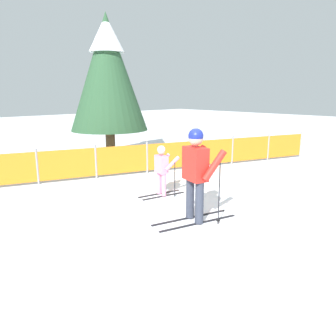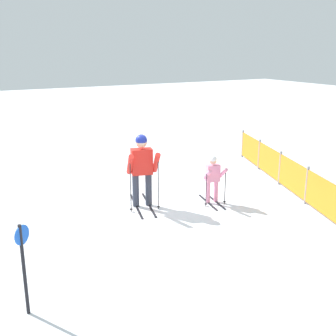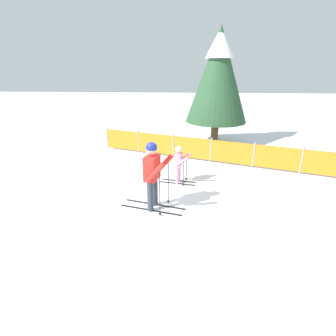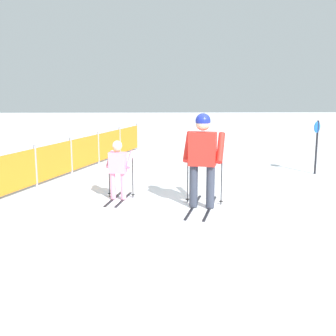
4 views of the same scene
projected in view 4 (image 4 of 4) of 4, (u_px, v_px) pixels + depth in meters
name	position (u px, v px, depth m)	size (l,w,h in m)	color
ground_plane	(202.00, 208.00, 7.65)	(60.00, 60.00, 0.00)	white
skier_adult	(203.00, 152.00, 7.47)	(1.65, 0.83, 1.71)	black
skier_child	(118.00, 165.00, 8.08)	(1.12, 0.55, 1.16)	black
safety_fence	(55.00, 161.00, 9.88)	(9.98, 3.47, 0.92)	gray
trail_marker	(317.00, 141.00, 10.50)	(0.20, 0.22, 1.35)	black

